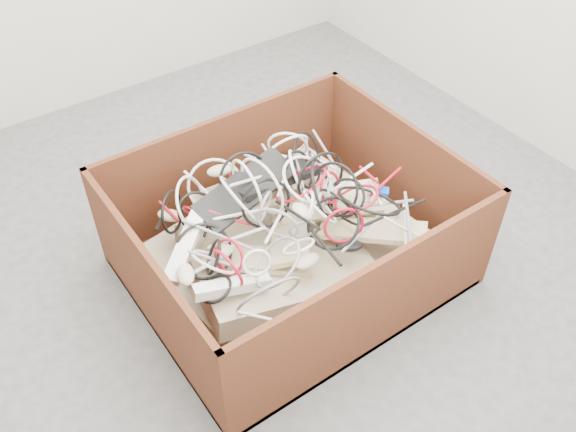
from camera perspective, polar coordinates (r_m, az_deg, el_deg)
ground at (r=2.86m, az=-1.69°, el=-1.01°), size 3.00×3.00×0.00m
cardboard_box at (r=2.58m, az=-0.07°, el=-3.17°), size 1.25×1.04×0.52m
keyboard_pile at (r=2.49m, az=0.59°, el=-0.34°), size 0.97×0.81×0.36m
mice_scatter at (r=2.38m, az=-2.68°, el=-0.47°), size 0.85×0.66×0.18m
power_strip_left at (r=2.29m, az=-9.30°, el=-2.57°), size 0.28×0.24×0.13m
power_strip_right at (r=2.21m, az=-5.17°, el=-6.42°), size 0.29×0.12×0.09m
vga_plug at (r=2.54m, az=8.69°, el=2.28°), size 0.06×0.06×0.03m
cable_tangle at (r=2.36m, az=-0.67°, el=1.10°), size 1.01×0.89×0.47m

